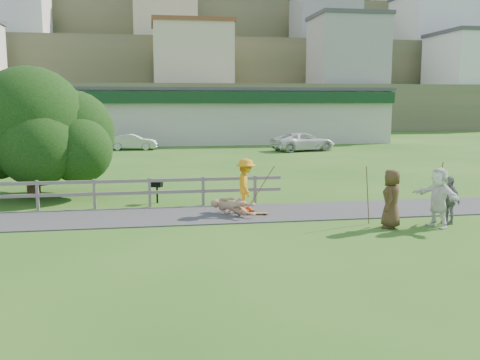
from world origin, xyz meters
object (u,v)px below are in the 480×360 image
at_px(car_silver, 133,142).
at_px(car_white, 303,142).
at_px(spectator_b, 449,200).
at_px(bbq, 157,192).
at_px(skater_fallen, 233,206).
at_px(tree, 31,148).
at_px(spectator_c, 391,199).
at_px(skater_rider, 246,187).
at_px(spectator_d, 438,197).

distance_m(car_silver, car_white, 13.69).
xyz_separation_m(spectator_b, bbq, (-9.24, 5.07, -0.35)).
bearing_deg(bbq, skater_fallen, -24.54).
bearing_deg(tree, spectator_b, -26.99).
height_order(spectator_c, tree, tree).
xyz_separation_m(skater_rider, car_silver, (-4.73, 25.66, -0.29)).
height_order(skater_fallen, tree, tree).
height_order(spectator_d, car_white, spectator_d).
bearing_deg(spectator_d, skater_rider, -137.87).
relative_size(tree, bbq, 8.73).
distance_m(skater_fallen, tree, 9.21).
distance_m(spectator_c, car_silver, 29.87).
bearing_deg(bbq, spectator_d, -9.01).
height_order(spectator_d, tree, tree).
height_order(spectator_b, car_silver, spectator_b).
xyz_separation_m(spectator_c, car_white, (4.52, 25.48, -0.21)).
xyz_separation_m(spectator_d, car_silver, (-10.32, 28.67, -0.31)).
bearing_deg(skater_fallen, tree, 105.63).
bearing_deg(spectator_d, car_silver, -179.82).
distance_m(skater_rider, spectator_c, 5.00).
bearing_deg(car_white, skater_fallen, 144.22).
bearing_deg(spectator_b, bbq, -127.75).
bearing_deg(skater_rider, car_white, -15.54).
relative_size(car_silver, car_white, 0.75).
bearing_deg(spectator_c, skater_fallen, -88.52).
xyz_separation_m(skater_rider, spectator_d, (5.60, -3.01, 0.02)).
bearing_deg(car_silver, bbq, -169.33).
bearing_deg(car_silver, skater_fallen, -164.23).
distance_m(spectator_b, tree, 16.04).
bearing_deg(spectator_b, car_white, 165.48).
height_order(spectator_b, bbq, spectator_b).
distance_m(tree, bbq, 5.70).
distance_m(car_silver, bbq, 23.30).
distance_m(skater_rider, car_white, 24.19).
relative_size(skater_fallen, car_silver, 0.48).
relative_size(spectator_b, spectator_d, 0.82).
relative_size(skater_rider, spectator_b, 1.19).
xyz_separation_m(skater_rider, spectator_c, (4.09, -2.88, -0.00)).
relative_size(skater_rider, tree, 0.25).
bearing_deg(spectator_c, spectator_d, 115.22).
bearing_deg(tree, bbq, -23.59).
bearing_deg(skater_rider, tree, 65.59).
height_order(skater_rider, spectator_c, skater_rider).
xyz_separation_m(spectator_b, car_white, (2.44, 25.25, -0.07)).
bearing_deg(skater_fallen, spectator_d, -64.33).
xyz_separation_m(spectator_c, bbq, (-7.15, 5.30, -0.50)).
distance_m(skater_rider, skater_fallen, 0.86).
xyz_separation_m(spectator_b, tree, (-14.25, 7.26, 1.26)).
xyz_separation_m(spectator_c, spectator_d, (1.51, -0.13, 0.02)).
bearing_deg(car_white, spectator_c, 155.82).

